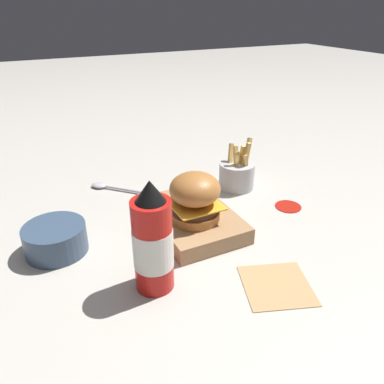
{
  "coord_description": "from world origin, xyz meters",
  "views": [
    {
      "loc": [
        0.62,
        -0.3,
        0.46
      ],
      "look_at": [
        -0.03,
        0.02,
        0.09
      ],
      "focal_mm": 35.0,
      "sensor_mm": 36.0,
      "label": 1
    }
  ],
  "objects": [
    {
      "name": "ground_plane",
      "position": [
        0.0,
        0.0,
        0.0
      ],
      "size": [
        6.0,
        6.0,
        0.0
      ],
      "primitive_type": "plane",
      "color": "#B7B2A8"
    },
    {
      "name": "serving_board",
      "position": [
        -0.03,
        0.02,
        0.02
      ],
      "size": [
        0.25,
        0.17,
        0.04
      ],
      "color": "#A37A51",
      "rests_on": "ground_plane"
    },
    {
      "name": "burger",
      "position": [
        0.0,
        0.01,
        0.09
      ],
      "size": [
        0.11,
        0.11,
        0.11
      ],
      "color": "#AD6B33",
      "rests_on": "serving_board"
    },
    {
      "name": "ketchup_bottle",
      "position": [
        0.12,
        -0.13,
        0.09
      ],
      "size": [
        0.07,
        0.07,
        0.21
      ],
      "color": "red",
      "rests_on": "ground_plane"
    },
    {
      "name": "fries_basket",
      "position": [
        -0.15,
        0.22,
        0.04
      ],
      "size": [
        0.1,
        0.1,
        0.14
      ],
      "color": "#B7B7BC",
      "rests_on": "ground_plane"
    },
    {
      "name": "side_bowl",
      "position": [
        -0.07,
        -0.27,
        0.03
      ],
      "size": [
        0.13,
        0.13,
        0.06
      ],
      "color": "#384C66",
      "rests_on": "ground_plane"
    },
    {
      "name": "spoon",
      "position": [
        -0.31,
        -0.11,
        0.01
      ],
      "size": [
        0.13,
        0.13,
        0.01
      ],
      "rotation": [
        0.0,
        0.0,
        3.92
      ],
      "color": "#B2B2B7",
      "rests_on": "ground_plane"
    },
    {
      "name": "ketchup_puddle",
      "position": [
        -0.0,
        0.28,
        0.0
      ],
      "size": [
        0.06,
        0.06,
        0.0
      ],
      "color": "#B21E14",
      "rests_on": "ground_plane"
    },
    {
      "name": "parchment_square",
      "position": [
        0.22,
        0.07,
        0.0
      ],
      "size": [
        0.15,
        0.15,
        0.0
      ],
      "color": "tan",
      "rests_on": "ground_plane"
    }
  ]
}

